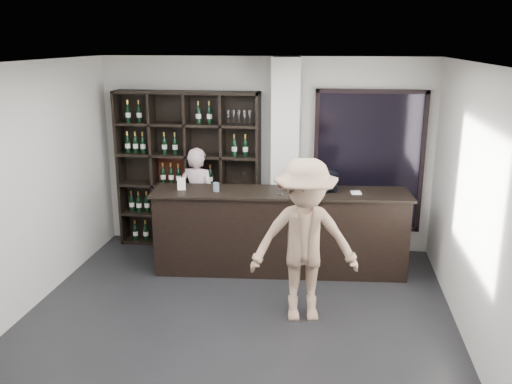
% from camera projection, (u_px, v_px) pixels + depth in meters
% --- Properties ---
extents(floor, '(5.00, 5.50, 0.01)m').
position_uv_depth(floor, '(233.00, 332.00, 6.01)').
color(floor, black).
rests_on(floor, ground).
extents(wine_shelf, '(2.20, 0.35, 2.40)m').
position_uv_depth(wine_shelf, '(189.00, 170.00, 8.28)').
color(wine_shelf, black).
rests_on(wine_shelf, floor).
extents(structural_column, '(0.40, 0.40, 2.90)m').
position_uv_depth(structural_column, '(286.00, 159.00, 7.92)').
color(structural_column, silver).
rests_on(structural_column, floor).
extents(glass_panel, '(1.60, 0.08, 2.10)m').
position_uv_depth(glass_panel, '(368.00, 161.00, 7.98)').
color(glass_panel, black).
rests_on(glass_panel, floor).
extents(tasting_counter, '(3.49, 0.72, 1.15)m').
position_uv_depth(tasting_counter, '(280.00, 231.00, 7.47)').
color(tasting_counter, black).
rests_on(tasting_counter, floor).
extents(taster_pink, '(0.64, 0.48, 1.59)m').
position_uv_depth(taster_pink, '(198.00, 199.00, 8.21)').
color(taster_pink, '#CAA5B1').
rests_on(taster_pink, floor).
extents(taster_black, '(0.87, 0.78, 1.48)m').
position_uv_depth(taster_black, '(324.00, 220.00, 7.44)').
color(taster_black, black).
rests_on(taster_black, floor).
extents(customer, '(1.32, 0.89, 1.89)m').
position_uv_depth(customer, '(305.00, 241.00, 6.08)').
color(customer, '#98775F').
rests_on(customer, floor).
extents(wine_glass, '(0.11, 0.11, 0.21)m').
position_uv_depth(wine_glass, '(281.00, 187.00, 7.16)').
color(wine_glass, white).
rests_on(wine_glass, tasting_counter).
extents(spit_cup, '(0.12, 0.12, 0.12)m').
position_uv_depth(spit_cup, '(216.00, 187.00, 7.31)').
color(spit_cup, '#A8BDD0').
rests_on(spit_cup, tasting_counter).
extents(napkin_stack, '(0.15, 0.15, 0.02)m').
position_uv_depth(napkin_stack, '(356.00, 193.00, 7.22)').
color(napkin_stack, white).
rests_on(napkin_stack, tasting_counter).
extents(card_stand, '(0.12, 0.08, 0.16)m').
position_uv_depth(card_stand, '(181.00, 184.00, 7.38)').
color(card_stand, white).
rests_on(card_stand, tasting_counter).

